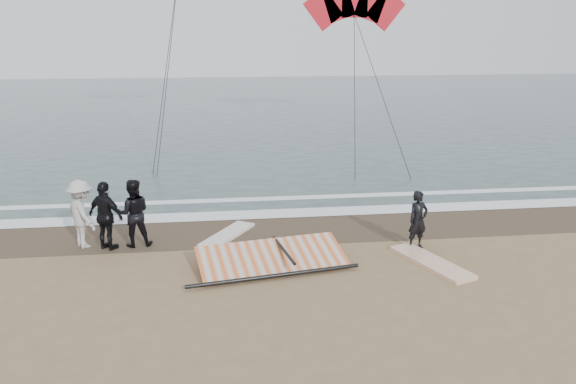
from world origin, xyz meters
name	(u,v)px	position (x,y,z in m)	size (l,w,h in m)	color
ground	(320,295)	(0.00, 0.00, 0.00)	(120.00, 120.00, 0.00)	#8C704C
sea	(246,105)	(0.00, 33.00, 0.01)	(120.00, 54.00, 0.02)	#233838
wet_sand	(294,228)	(0.00, 4.50, 0.01)	(120.00, 2.80, 0.01)	#4C3D2B
foam_near	(288,213)	(0.00, 5.90, 0.03)	(120.00, 0.90, 0.01)	white
foam_far	(282,198)	(0.00, 7.60, 0.03)	(120.00, 0.45, 0.01)	white
man_main	(418,220)	(3.16, 2.52, 0.82)	(0.60, 0.39, 1.64)	black
board_white	(431,262)	(3.17, 1.40, 0.05)	(0.71, 2.54, 0.10)	silver
board_cream	(227,235)	(-2.02, 4.04, 0.05)	(0.60, 2.26, 0.09)	silver
trio_cluster	(105,214)	(-5.34, 3.64, 0.96)	(2.56, 1.51, 1.93)	black
sail_rig	(269,258)	(-0.99, 1.86, 0.19)	(4.28, 2.32, 0.50)	black
kite_red	(355,10)	(6.20, 23.43, 6.93)	(6.93, 7.13, 15.54)	red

